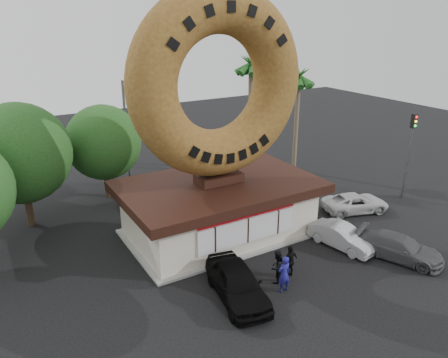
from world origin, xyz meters
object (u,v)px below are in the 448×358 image
at_px(traffic_signal, 410,146).
at_px(street_lamp, 128,129).
at_px(person_left, 284,274).
at_px(person_right, 290,261).
at_px(car_white, 355,203).
at_px(car_grey, 400,248).
at_px(car_black, 237,283).
at_px(car_silver, 342,237).
at_px(person_center, 277,267).
at_px(donut_shop, 219,206).
at_px(giant_donut, 218,84).

bearing_deg(traffic_signal, street_lamp, 142.86).
bearing_deg(traffic_signal, person_left, -162.15).
bearing_deg(person_right, car_white, -169.93).
xyz_separation_m(street_lamp, person_right, (2.60, -15.77, -3.63)).
distance_m(car_grey, car_white, 6.04).
height_order(street_lamp, car_black, street_lamp).
bearing_deg(car_silver, person_center, 179.57).
distance_m(street_lamp, person_center, 16.35).
height_order(street_lamp, person_right, street_lamp).
xyz_separation_m(donut_shop, giant_donut, (0.00, 0.02, 7.11)).
bearing_deg(giant_donut, car_black, -112.54).
distance_m(donut_shop, car_black, 6.48).
relative_size(street_lamp, traffic_signal, 1.32).
bearing_deg(person_right, giant_donut, -96.72).
distance_m(street_lamp, car_silver, 16.93).
height_order(donut_shop, person_right, donut_shop).
distance_m(person_left, car_silver, 5.68).
bearing_deg(street_lamp, person_center, -83.82).
bearing_deg(car_silver, car_white, 25.34).
relative_size(giant_donut, person_center, 5.95).
height_order(giant_donut, street_lamp, giant_donut).
bearing_deg(car_silver, giant_donut, 125.82).
distance_m(person_right, car_black, 3.21).
distance_m(donut_shop, person_left, 6.66).
xyz_separation_m(giant_donut, person_right, (0.75, -5.77, -8.02)).
relative_size(giant_donut, car_silver, 2.59).
xyz_separation_m(person_left, car_grey, (7.16, -0.80, -0.28)).
height_order(person_right, car_silver, person_right).
bearing_deg(car_black, person_right, 13.48).
distance_m(car_black, car_silver, 7.65).
relative_size(person_left, person_right, 1.08).
distance_m(street_lamp, person_right, 16.39).
bearing_deg(car_grey, person_right, 141.78).
distance_m(person_center, car_grey, 7.18).
bearing_deg(car_white, person_center, 130.07).
bearing_deg(traffic_signal, giant_donut, 171.83).
relative_size(giant_donut, street_lamp, 1.27).
height_order(person_right, car_grey, person_right).
xyz_separation_m(street_lamp, person_center, (1.72, -15.85, -3.63)).
bearing_deg(traffic_signal, car_silver, -161.73).
bearing_deg(car_white, giant_donut, 96.02).
height_order(traffic_signal, person_center, traffic_signal).
xyz_separation_m(person_right, car_white, (8.61, 3.86, -0.25)).
height_order(donut_shop, car_grey, donut_shop).
bearing_deg(street_lamp, car_silver, -64.98).
relative_size(person_left, car_black, 0.39).
bearing_deg(person_center, street_lamp, -102.51).
relative_size(person_right, car_white, 0.39).
bearing_deg(donut_shop, car_grey, -47.15).
bearing_deg(car_silver, person_right, -179.41).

